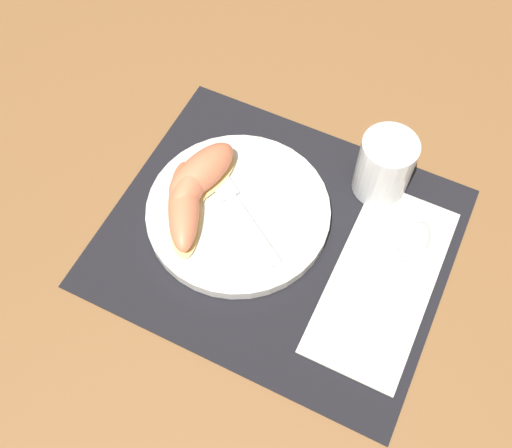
# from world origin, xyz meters

# --- Properties ---
(ground_plane) EXTENTS (3.00, 3.00, 0.00)m
(ground_plane) POSITION_xyz_m (0.00, 0.00, 0.00)
(ground_plane) COLOR olive
(placemat) EXTENTS (0.42, 0.36, 0.00)m
(placemat) POSITION_xyz_m (0.00, 0.00, 0.00)
(placemat) COLOR black
(placemat) RESTS_ON ground_plane
(plate) EXTENTS (0.24, 0.24, 0.02)m
(plate) POSITION_xyz_m (-0.06, 0.01, 0.01)
(plate) COLOR white
(plate) RESTS_ON placemat
(juice_glass) EXTENTS (0.07, 0.07, 0.09)m
(juice_glass) POSITION_xyz_m (0.09, 0.13, 0.04)
(juice_glass) COLOR silver
(juice_glass) RESTS_ON placemat
(napkin) EXTENTS (0.12, 0.26, 0.00)m
(napkin) POSITION_xyz_m (0.14, 0.00, 0.01)
(napkin) COLOR white
(napkin) RESTS_ON placemat
(knife) EXTENTS (0.04, 0.22, 0.01)m
(knife) POSITION_xyz_m (0.13, -0.00, 0.01)
(knife) COLOR silver
(knife) RESTS_ON napkin
(spoon) EXTENTS (0.04, 0.19, 0.01)m
(spoon) POSITION_xyz_m (0.16, 0.04, 0.01)
(spoon) COLOR silver
(spoon) RESTS_ON napkin
(fork) EXTENTS (0.16, 0.11, 0.00)m
(fork) POSITION_xyz_m (-0.07, 0.01, 0.02)
(fork) COLOR silver
(fork) RESTS_ON plate
(citrus_wedge_0) EXTENTS (0.08, 0.12, 0.04)m
(citrus_wedge_0) POSITION_xyz_m (-0.12, 0.02, 0.04)
(citrus_wedge_0) COLOR #F4DB84
(citrus_wedge_0) RESTS_ON plate
(citrus_wedge_1) EXTENTS (0.05, 0.10, 0.04)m
(citrus_wedge_1) POSITION_xyz_m (-0.12, 0.00, 0.04)
(citrus_wedge_1) COLOR #F4DB84
(citrus_wedge_1) RESTS_ON plate
(citrus_wedge_2) EXTENTS (0.10, 0.14, 0.04)m
(citrus_wedge_2) POSITION_xyz_m (-0.12, -0.03, 0.04)
(citrus_wedge_2) COLOR #F4DB84
(citrus_wedge_2) RESTS_ON plate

